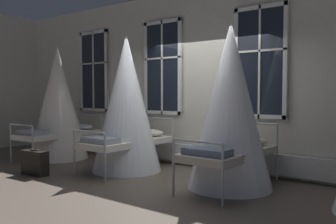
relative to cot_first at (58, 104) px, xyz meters
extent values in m
plane|color=brown|center=(3.24, -0.11, -1.23)|extent=(21.25, 21.25, 0.00)
cube|color=beige|center=(3.24, 1.19, 0.56)|extent=(11.62, 0.10, 3.58)
cube|color=black|center=(-0.02, 1.08, 0.79)|extent=(0.98, 0.02, 1.98)
cube|color=silver|center=(-0.02, 1.08, -0.16)|extent=(0.98, 0.06, 0.07)
cube|color=silver|center=(-0.02, 1.08, 1.75)|extent=(0.98, 0.06, 0.07)
cube|color=silver|center=(-0.48, 1.08, 0.79)|extent=(0.07, 0.06, 1.98)
cube|color=silver|center=(0.43, 1.08, 0.79)|extent=(0.07, 0.06, 1.98)
cube|color=silver|center=(-0.02, 1.08, 0.79)|extent=(0.04, 0.06, 1.98)
cube|color=silver|center=(-0.02, 1.08, 0.99)|extent=(0.98, 0.06, 0.04)
cube|color=black|center=(2.15, 1.08, 0.79)|extent=(0.98, 0.02, 1.98)
cube|color=silver|center=(2.15, 1.08, -0.16)|extent=(0.98, 0.06, 0.07)
cube|color=silver|center=(2.15, 1.08, 1.75)|extent=(0.98, 0.06, 0.07)
cube|color=silver|center=(1.70, 1.08, 0.79)|extent=(0.07, 0.06, 1.98)
cube|color=silver|center=(2.61, 1.08, 0.79)|extent=(0.07, 0.06, 1.98)
cube|color=silver|center=(2.15, 1.08, 0.79)|extent=(0.04, 0.06, 1.98)
cube|color=silver|center=(2.15, 1.08, 0.99)|extent=(0.98, 0.06, 0.04)
cube|color=black|center=(4.33, 1.08, 0.79)|extent=(0.98, 0.02, 1.98)
cube|color=silver|center=(4.33, 1.08, -0.16)|extent=(0.98, 0.06, 0.07)
cube|color=silver|center=(4.33, 1.08, 1.75)|extent=(0.98, 0.06, 0.07)
cube|color=silver|center=(3.88, 1.08, 0.79)|extent=(0.07, 0.06, 1.98)
cube|color=silver|center=(4.79, 1.08, 0.79)|extent=(0.07, 0.06, 1.98)
cube|color=silver|center=(4.33, 1.08, 0.79)|extent=(0.04, 0.06, 1.98)
cube|color=silver|center=(4.33, 1.08, 0.99)|extent=(0.98, 0.06, 0.04)
cube|color=silver|center=(3.24, 1.06, -0.98)|extent=(7.13, 0.10, 0.36)
cylinder|color=#9EA3A8|center=(-0.42, 0.91, -0.75)|extent=(0.04, 0.04, 0.95)
cylinder|color=#9EA3A8|center=(0.38, 0.93, -0.75)|extent=(0.04, 0.04, 0.95)
cylinder|color=#9EA3A8|center=(-0.38, -0.93, -0.82)|extent=(0.04, 0.04, 0.82)
cylinder|color=#9EA3A8|center=(0.42, -0.92, -0.82)|extent=(0.04, 0.04, 0.82)
cylinder|color=#9EA3A8|center=(-0.40, -0.01, -0.74)|extent=(0.07, 1.85, 0.03)
cylinder|color=#9EA3A8|center=(0.40, 0.01, -0.74)|extent=(0.07, 1.85, 0.03)
cylinder|color=#9EA3A8|center=(-0.02, 0.92, -0.28)|extent=(0.80, 0.05, 0.03)
cylinder|color=#9EA3A8|center=(0.02, -0.93, -0.41)|extent=(0.80, 0.05, 0.03)
cube|color=silver|center=(0.00, 0.00, -0.68)|extent=(0.85, 1.88, 0.11)
ellipsoid|color=silver|center=(-0.01, 0.68, -0.56)|extent=(0.62, 0.41, 0.14)
cube|color=#8C939E|center=(0.01, -0.67, -0.58)|extent=(0.66, 0.37, 0.10)
cone|color=silver|center=(0.00, 0.00, 0.04)|extent=(1.32, 1.32, 2.52)
cylinder|color=#9EA3A8|center=(1.74, 0.92, -0.75)|extent=(0.04, 0.04, 0.95)
cylinder|color=#9EA3A8|center=(2.54, 0.91, -0.75)|extent=(0.04, 0.04, 0.95)
cylinder|color=#9EA3A8|center=(1.73, -0.93, -0.82)|extent=(0.04, 0.04, 0.82)
cylinder|color=#9EA3A8|center=(2.53, -0.94, -0.82)|extent=(0.04, 0.04, 0.82)
cylinder|color=#9EA3A8|center=(1.74, -0.01, -0.74)|extent=(0.05, 1.85, 0.03)
cylinder|color=#9EA3A8|center=(2.54, -0.01, -0.74)|extent=(0.05, 1.85, 0.03)
cylinder|color=#9EA3A8|center=(2.14, 0.92, -0.28)|extent=(0.80, 0.04, 0.03)
cylinder|color=#9EA3A8|center=(2.13, -0.93, -0.41)|extent=(0.80, 0.04, 0.03)
cube|color=silver|center=(2.14, -0.01, -0.68)|extent=(0.83, 1.87, 0.11)
ellipsoid|color=silver|center=(2.14, 0.68, -0.56)|extent=(0.62, 0.40, 0.14)
cube|color=#8C939E|center=(2.13, -0.67, -0.58)|extent=(0.66, 0.36, 0.10)
cone|color=white|center=(2.14, -0.01, 0.07)|extent=(1.32, 1.32, 2.59)
cylinder|color=#9EA3A8|center=(3.91, 0.97, -0.75)|extent=(0.04, 0.04, 0.95)
cylinder|color=#9EA3A8|center=(4.71, 0.96, -0.75)|extent=(0.04, 0.04, 0.95)
cylinder|color=#9EA3A8|center=(3.88, -0.88, -0.82)|extent=(0.04, 0.04, 0.82)
cylinder|color=#9EA3A8|center=(4.68, -0.89, -0.82)|extent=(0.04, 0.04, 0.82)
cylinder|color=#9EA3A8|center=(3.89, 0.05, -0.74)|extent=(0.06, 1.85, 0.03)
cylinder|color=#9EA3A8|center=(4.69, 0.03, -0.74)|extent=(0.06, 1.85, 0.03)
cylinder|color=#9EA3A8|center=(4.31, 0.97, -0.28)|extent=(0.80, 0.05, 0.03)
cylinder|color=#9EA3A8|center=(4.28, -0.88, -0.41)|extent=(0.80, 0.05, 0.03)
cube|color=#B7B2A3|center=(4.29, 0.04, -0.68)|extent=(0.85, 1.88, 0.11)
ellipsoid|color=#B7B2A3|center=(4.30, 0.73, -0.56)|extent=(0.62, 0.41, 0.14)
cube|color=slate|center=(4.28, -0.62, -0.58)|extent=(0.66, 0.37, 0.10)
cone|color=white|center=(4.29, 0.04, 0.06)|extent=(1.32, 1.32, 2.58)
cube|color=black|center=(1.09, -1.30, -1.01)|extent=(0.57, 0.23, 0.44)
cube|color=tan|center=(1.08, -1.19, -1.01)|extent=(0.50, 0.04, 0.03)
torus|color=black|center=(1.09, -1.30, -0.77)|extent=(0.15, 0.15, 0.02)
camera|label=1|loc=(6.87, -4.96, 0.24)|focal=38.34mm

